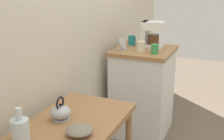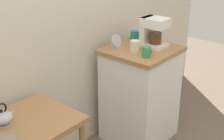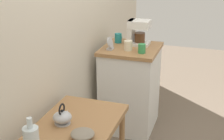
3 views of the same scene
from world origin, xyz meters
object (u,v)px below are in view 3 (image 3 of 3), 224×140
object	(u,v)px
coffee_maker	(137,31)
mug_dark_teal	(118,38)
teakettle	(62,117)
glass_carafe_vase	(31,136)
mug_tall_green	(142,49)
mug_small_cream	(128,45)
table_clock	(110,44)
bowl_stoneware	(83,134)

from	to	relation	value
coffee_maker	mug_dark_teal	world-z (taller)	coffee_maker
teakettle	coffee_maker	distance (m)	1.49
teakettle	glass_carafe_vase	bearing A→B (deg)	169.45
glass_carafe_vase	mug_tall_green	bearing A→B (deg)	-12.11
teakettle	mug_tall_green	bearing A→B (deg)	-12.50
teakettle	mug_dark_teal	bearing A→B (deg)	2.37
glass_carafe_vase	mug_dark_teal	bearing A→B (deg)	0.13
mug_small_cream	table_clock	bearing A→B (deg)	101.89
coffee_maker	mug_small_cream	xyz separation A→B (m)	(-0.22, 0.03, -0.09)
mug_dark_teal	coffee_maker	bearing A→B (deg)	-92.95
bowl_stoneware	mug_small_cream	bearing A→B (deg)	3.60
teakettle	table_clock	bearing A→B (deg)	2.87
mug_dark_teal	mug_small_cream	size ratio (longest dim) A/B	1.02
glass_carafe_vase	mug_dark_teal	distance (m)	1.78
mug_tall_green	table_clock	size ratio (longest dim) A/B	0.71
coffee_maker	table_clock	bearing A→B (deg)	141.61
bowl_stoneware	mug_dark_teal	xyz separation A→B (m)	(1.60, 0.26, 0.19)
coffee_maker	table_clock	distance (m)	0.34
teakettle	mug_dark_teal	distance (m)	1.48
mug_dark_teal	table_clock	distance (m)	0.27
coffee_maker	mug_tall_green	distance (m)	0.31
mug_tall_green	mug_dark_teal	xyz separation A→B (m)	(0.28, 0.33, 0.00)
bowl_stoneware	glass_carafe_vase	size ratio (longest dim) A/B	0.79
bowl_stoneware	coffee_maker	xyz separation A→B (m)	(1.59, 0.06, 0.29)
bowl_stoneware	mug_tall_green	world-z (taller)	mug_tall_green
bowl_stoneware	teakettle	bearing A→B (deg)	58.47
glass_carafe_vase	mug_small_cream	xyz separation A→B (m)	(1.55, -0.17, 0.15)
teakettle	glass_carafe_vase	distance (m)	0.31
mug_small_cream	mug_dark_teal	bearing A→B (deg)	37.16
teakettle	mug_small_cream	size ratio (longest dim) A/B	1.62
glass_carafe_vase	coffee_maker	size ratio (longest dim) A/B	0.75
glass_carafe_vase	mug_small_cream	world-z (taller)	mug_small_cream
mug_tall_green	mug_small_cream	xyz separation A→B (m)	(0.05, 0.15, 0.00)
teakettle	coffee_maker	world-z (taller)	coffee_maker
coffee_maker	teakettle	bearing A→B (deg)	174.36
teakettle	mug_tall_green	size ratio (longest dim) A/B	1.75
bowl_stoneware	table_clock	xyz separation A→B (m)	(1.33, 0.26, 0.20)
mug_dark_teal	table_clock	world-z (taller)	table_clock
glass_carafe_vase	mug_dark_teal	world-z (taller)	mug_dark_teal
mug_tall_green	table_clock	bearing A→B (deg)	88.29
glass_carafe_vase	mug_tall_green	distance (m)	1.54
glass_carafe_vase	table_clock	distance (m)	1.52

